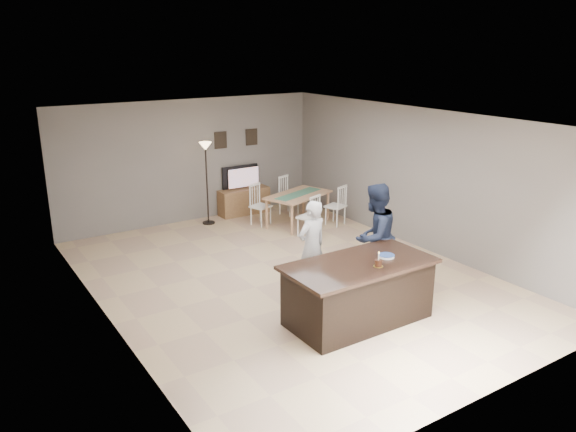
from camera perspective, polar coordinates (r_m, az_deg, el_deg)
floor at (r=9.62m, az=0.12°, el=-6.37°), size 8.00×8.00×0.00m
room_shell at (r=9.08m, az=0.13°, el=3.38°), size 8.00×8.00×8.00m
kitchen_island at (r=8.12m, az=7.15°, el=-7.63°), size 2.15×1.10×0.90m
tv_console at (r=13.16m, az=-4.49°, el=1.51°), size 1.20×0.40×0.60m
television at (r=13.08m, az=-4.69°, el=3.95°), size 0.91×0.12×0.53m
tv_screen_glow at (r=13.01m, az=-4.53°, el=3.92°), size 0.78×0.00×0.78m
picture_frames at (r=13.00m, az=-5.27°, el=7.84°), size 1.10×0.02×0.38m
doorway at (r=5.99m, az=-12.01°, el=-8.80°), size 0.00×2.10×2.65m
woman at (r=8.92m, az=2.43°, el=-3.10°), size 0.59×0.42×1.50m
man at (r=9.08m, az=8.75°, el=-2.11°), size 0.98×0.84×1.75m
birthday_cake at (r=7.83m, az=9.16°, el=-4.73°), size 0.14×0.14×0.21m
plate_stack at (r=8.19m, az=9.96°, el=-4.02°), size 0.24×0.24×0.04m
dining_table at (r=12.26m, az=1.03°, el=1.70°), size 1.87×2.03×0.90m
floor_lamp at (r=12.26m, az=-8.33°, el=5.55°), size 0.27×0.27×1.82m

